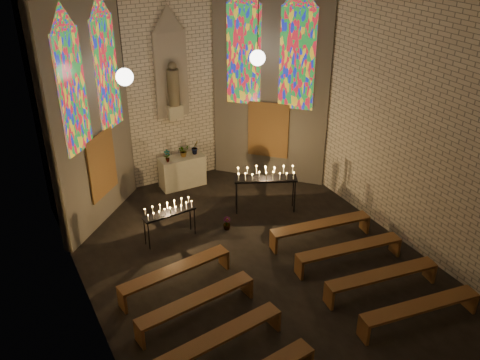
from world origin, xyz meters
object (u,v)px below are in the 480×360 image
object	(u,v)px
altar	(182,171)
aisle_flower_pot	(227,223)
votive_stand_left	(169,210)
votive_stand_right	(266,176)

from	to	relation	value
altar	aisle_flower_pot	distance (m)	2.94
altar	votive_stand_left	distance (m)	3.06
altar	aisle_flower_pot	world-z (taller)	altar
altar	votive_stand_left	bearing A→B (deg)	-118.61
altar	aisle_flower_pot	bearing A→B (deg)	-88.07
altar	votive_stand_left	world-z (taller)	votive_stand_left
altar	votive_stand_right	world-z (taller)	votive_stand_right
altar	aisle_flower_pot	size ratio (longest dim) A/B	3.78
aisle_flower_pot	votive_stand_right	bearing A→B (deg)	15.35
aisle_flower_pot	altar	bearing A→B (deg)	91.93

